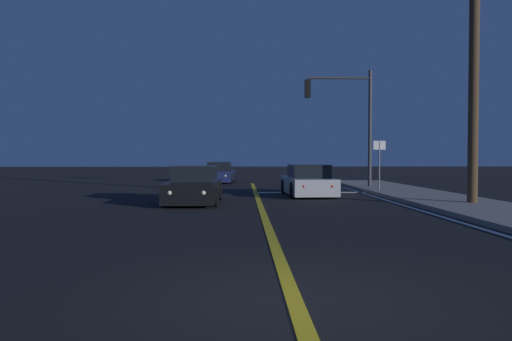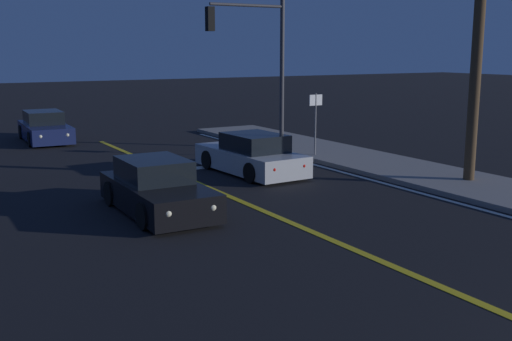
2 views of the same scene
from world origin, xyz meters
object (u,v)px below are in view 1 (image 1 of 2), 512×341
object	(u,v)px
utility_pole_right	(474,42)
street_sign_corner	(379,157)
car_distant_tail_silver	(308,182)
car_lead_oncoming_navy	(220,174)
car_following_oncoming_black	(194,187)
traffic_signal_near_right	(347,111)

from	to	relation	value
utility_pole_right	street_sign_corner	bearing A→B (deg)	103.02
car_distant_tail_silver	car_lead_oncoming_navy	world-z (taller)	same
car_following_oncoming_black	street_sign_corner	xyz separation A→B (m)	(8.01, 4.41, 1.07)
utility_pole_right	street_sign_corner	size ratio (longest dim) A/B	4.34
car_lead_oncoming_navy	car_following_oncoming_black	bearing A→B (deg)	91.56
car_lead_oncoming_navy	utility_pole_right	bearing A→B (deg)	122.54
car_lead_oncoming_navy	utility_pole_right	size ratio (longest dim) A/B	0.43
car_distant_tail_silver	utility_pole_right	bearing A→B (deg)	-47.65
car_distant_tail_silver	traffic_signal_near_right	size ratio (longest dim) A/B	0.74
car_distant_tail_silver	traffic_signal_near_right	world-z (taller)	traffic_signal_near_right
street_sign_corner	car_distant_tail_silver	bearing A→B (deg)	-160.54
traffic_signal_near_right	street_sign_corner	distance (m)	3.78
car_distant_tail_silver	utility_pole_right	distance (m)	8.41
car_distant_tail_silver	traffic_signal_near_right	xyz separation A→B (m)	(2.59, 4.02, 3.45)
car_lead_oncoming_navy	traffic_signal_near_right	world-z (taller)	traffic_signal_near_right
car_lead_oncoming_navy	street_sign_corner	bearing A→B (deg)	130.85
car_lead_oncoming_navy	traffic_signal_near_right	bearing A→B (deg)	136.99
car_lead_oncoming_navy	traffic_signal_near_right	size ratio (longest dim) A/B	0.74
traffic_signal_near_right	car_lead_oncoming_navy	bearing A→B (deg)	-45.58
car_lead_oncoming_navy	street_sign_corner	xyz separation A→B (m)	(7.76, -9.83, 1.07)
car_distant_tail_silver	car_following_oncoming_black	bearing A→B (deg)	-147.82
car_distant_tail_silver	car_lead_oncoming_navy	size ratio (longest dim) A/B	0.99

